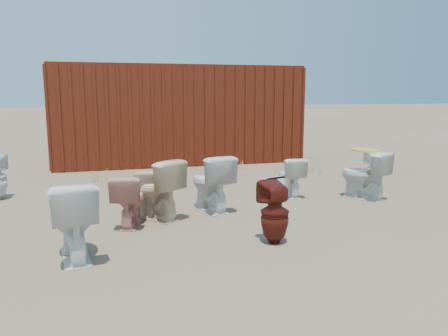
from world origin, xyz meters
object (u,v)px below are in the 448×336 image
object	(u,v)px
toilet_back_beige_left	(155,189)
toilet_back_beige_right	(153,191)
toilet_front_pink	(129,200)
loose_tank	(278,188)
toilet_front_a	(73,220)
toilet_front_maroon	(275,213)
shipping_container	(177,114)
toilet_front_e	(290,177)
toilet_back_e	(374,170)
toilet_front_c	(211,183)
toilet_back_yellowlid	(364,175)

from	to	relation	value
toilet_back_beige_left	toilet_back_beige_right	world-z (taller)	toilet_back_beige_left
toilet_front_pink	loose_tank	distance (m)	2.65
toilet_front_a	toilet_front_maroon	world-z (taller)	toilet_front_a
toilet_front_pink	toilet_back_beige_left	world-z (taller)	toilet_back_beige_left
shipping_container	toilet_front_e	distance (m)	4.79
toilet_front_e	toilet_back_beige_right	distance (m)	2.45
toilet_front_a	toilet_back_e	world-z (taller)	toilet_front_a
toilet_front_maroon	loose_tank	distance (m)	2.24
loose_tank	shipping_container	bearing A→B (deg)	83.51
shipping_container	toilet_back_beige_left	size ratio (longest dim) A/B	6.99
toilet_front_maroon	toilet_back_beige_left	distance (m)	1.85
toilet_front_a	toilet_back_e	distance (m)	5.48
toilet_front_c	loose_tank	world-z (taller)	toilet_front_c
toilet_front_pink	toilet_back_yellowlid	bearing A→B (deg)	-158.07
toilet_front_e	toilet_back_yellowlid	xyz separation A→B (m)	(1.09, -0.52, 0.07)
toilet_front_maroon	toilet_front_e	size ratio (longest dim) A/B	1.09
toilet_front_pink	toilet_front_c	bearing A→B (deg)	-144.43
toilet_front_c	toilet_back_beige_right	size ratio (longest dim) A/B	1.24
shipping_container	toilet_back_e	world-z (taller)	shipping_container
shipping_container	toilet_front_a	bearing A→B (deg)	-108.57
toilet_front_e	toilet_back_beige_left	bearing A→B (deg)	22.05
toilet_back_beige_left	toilet_back_yellowlid	xyz separation A→B (m)	(3.48, 0.24, -0.02)
toilet_front_a	toilet_front_maroon	xyz separation A→B (m)	(2.25, -0.11, -0.06)
toilet_back_yellowlid	toilet_front_pink	bearing A→B (deg)	-19.52
toilet_back_e	loose_tank	size ratio (longest dim) A/B	1.46
toilet_back_beige_left	loose_tank	distance (m)	2.24
toilet_back_beige_left	toilet_front_pink	bearing A→B (deg)	-2.41
toilet_front_a	toilet_front_maroon	bearing A→B (deg)	168.97
toilet_front_a	toilet_back_beige_right	size ratio (longest dim) A/B	1.26
toilet_front_a	toilet_back_beige_right	world-z (taller)	toilet_front_a
shipping_container	toilet_back_beige_left	xyz separation A→B (m)	(-1.20, -5.32, -0.77)
toilet_front_pink	toilet_back_beige_right	bearing A→B (deg)	-112.85
toilet_back_beige_right	loose_tank	size ratio (longest dim) A/B	1.37
toilet_back_yellowlid	toilet_front_c	bearing A→B (deg)	-26.28
toilet_front_pink	toilet_back_beige_right	xyz separation A→B (m)	(0.36, 0.46, -0.01)
toilet_front_a	toilet_back_beige_right	xyz separation A→B (m)	(1.01, 1.51, -0.09)
toilet_front_a	toilet_back_beige_right	bearing A→B (deg)	-131.90
toilet_front_a	toilet_front_e	xyz separation A→B (m)	(3.40, 2.02, -0.09)
toilet_front_a	toilet_back_beige_right	distance (m)	1.81
toilet_front_c	toilet_front_maroon	size ratio (longest dim) A/B	1.15
toilet_back_beige_left	loose_tank	xyz separation A→B (m)	(2.12, 0.67, -0.25)
toilet_back_yellowlid	toilet_back_beige_right	bearing A→B (deg)	-26.42
toilet_front_e	toilet_back_e	size ratio (longest dim) A/B	0.93
toilet_front_pink	loose_tank	bearing A→B (deg)	-145.33
shipping_container	toilet_front_a	world-z (taller)	shipping_container
toilet_front_maroon	loose_tank	xyz separation A→B (m)	(0.89, 2.04, -0.20)
toilet_front_e	loose_tank	xyz separation A→B (m)	(-0.26, -0.09, -0.16)
toilet_front_c	loose_tank	bearing A→B (deg)	-174.50
toilet_front_c	toilet_back_yellowlid	xyz separation A→B (m)	(2.62, 0.01, -0.02)
shipping_container	toilet_back_beige_left	world-z (taller)	shipping_container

